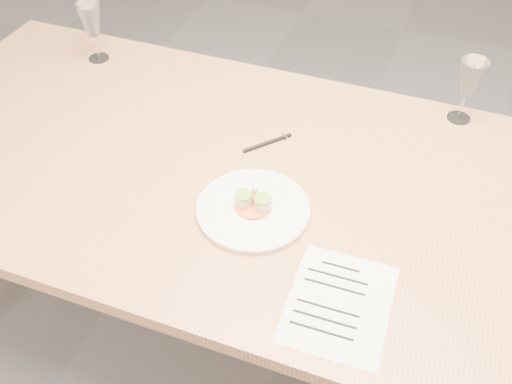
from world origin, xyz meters
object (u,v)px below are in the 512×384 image
(recipe_sheet, at_px, (339,303))
(ballpoint_pen, at_px, (268,143))
(wine_glass_0, at_px, (91,21))
(wine_glass_1, at_px, (470,79))
(dining_table, at_px, (297,202))
(dinner_plate, at_px, (253,208))

(recipe_sheet, distance_m, ballpoint_pen, 0.55)
(ballpoint_pen, bearing_deg, wine_glass_0, 112.64)
(wine_glass_1, bearing_deg, recipe_sheet, -102.46)
(dining_table, height_order, wine_glass_0, wine_glass_0)
(dining_table, height_order, ballpoint_pen, ballpoint_pen)
(dinner_plate, distance_m, wine_glass_0, 0.89)
(dining_table, xyz_separation_m, recipe_sheet, (0.19, -0.32, 0.07))
(recipe_sheet, bearing_deg, wine_glass_1, 76.42)
(ballpoint_pen, height_order, wine_glass_0, wine_glass_0)
(ballpoint_pen, height_order, wine_glass_1, wine_glass_1)
(recipe_sheet, relative_size, ballpoint_pen, 2.26)
(recipe_sheet, distance_m, wine_glass_1, 0.79)
(wine_glass_1, bearing_deg, ballpoint_pen, -147.69)
(recipe_sheet, height_order, wine_glass_0, wine_glass_0)
(ballpoint_pen, distance_m, wine_glass_1, 0.59)
(dining_table, xyz_separation_m, wine_glass_0, (-0.81, 0.35, 0.20))
(ballpoint_pen, bearing_deg, dinner_plate, -127.21)
(dinner_plate, xyz_separation_m, ballpoint_pen, (-0.05, 0.26, -0.01))
(dining_table, bearing_deg, wine_glass_1, 50.37)
(ballpoint_pen, relative_size, wine_glass_1, 0.63)
(dining_table, relative_size, wine_glass_1, 12.37)
(wine_glass_1, bearing_deg, dining_table, -129.63)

